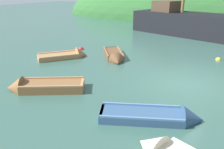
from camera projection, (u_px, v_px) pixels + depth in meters
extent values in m
plane|color=#33564C|center=(182.00, 84.00, 11.13)|extent=(120.00, 120.00, 0.00)
ellipsoid|color=#2D602D|center=(196.00, 17.00, 37.42)|extent=(48.83, 21.57, 13.86)
cube|color=black|center=(199.00, 29.00, 22.11)|extent=(14.42, 7.68, 2.97)
cube|color=#997A51|center=(202.00, 14.00, 21.60)|extent=(13.80, 7.23, 0.10)
cube|color=#4C3828|center=(167.00, 6.00, 23.95)|extent=(2.88, 3.21, 1.10)
cube|color=#335175|center=(141.00, 117.00, 8.10)|extent=(3.13, 2.10, 0.41)
cone|color=#335175|center=(193.00, 120.00, 7.93)|extent=(1.05, 1.19, 0.99)
cube|color=#4F75A1|center=(102.00, 113.00, 8.20)|extent=(0.47, 0.91, 0.28)
cube|color=#4F75A1|center=(156.00, 114.00, 8.00)|extent=(0.53, 0.95, 0.05)
cube|color=#4F75A1|center=(127.00, 113.00, 8.09)|extent=(0.53, 0.95, 0.05)
cube|color=#4F75A1|center=(141.00, 118.00, 7.57)|extent=(2.71, 1.19, 0.07)
cube|color=#4F75A1|center=(141.00, 105.00, 8.46)|extent=(2.71, 1.19, 0.07)
cube|color=#9E7047|center=(58.00, 57.00, 15.20)|extent=(2.60, 2.78, 0.40)
cone|color=#9E7047|center=(82.00, 55.00, 15.78)|extent=(1.30, 1.24, 1.14)
cube|color=tan|center=(39.00, 58.00, 14.74)|extent=(0.91, 0.78, 0.28)
cube|color=tan|center=(65.00, 55.00, 15.31)|extent=(0.97, 0.84, 0.05)
cube|color=tan|center=(51.00, 56.00, 14.99)|extent=(0.97, 0.84, 0.05)
cube|color=tan|center=(59.00, 56.00, 14.63)|extent=(1.70, 2.02, 0.07)
cube|color=tan|center=(57.00, 52.00, 15.61)|extent=(1.70, 2.02, 0.07)
cube|color=brown|center=(113.00, 55.00, 15.72)|extent=(2.49, 2.84, 0.46)
cone|color=brown|center=(117.00, 62.00, 14.15)|extent=(1.23, 1.16, 1.03)
cube|color=#8E6242|center=(111.00, 49.00, 16.91)|extent=(0.85, 0.67, 0.32)
cube|color=#8E6242|center=(114.00, 54.00, 15.22)|extent=(0.91, 0.73, 0.05)
cube|color=#8E6242|center=(112.00, 50.00, 16.10)|extent=(0.91, 0.73, 0.05)
cube|color=#8E6242|center=(106.00, 51.00, 15.56)|extent=(1.65, 2.20, 0.07)
cube|color=#8E6242|center=(120.00, 51.00, 15.69)|extent=(1.65, 2.20, 0.07)
cone|color=beige|center=(150.00, 147.00, 6.51)|extent=(1.05, 1.22, 1.03)
cube|color=brown|center=(53.00, 87.00, 10.42)|extent=(3.02, 2.42, 0.49)
cone|color=brown|center=(15.00, 88.00, 10.35)|extent=(1.16, 1.29, 1.09)
cube|color=#AE7B4F|center=(82.00, 85.00, 10.45)|extent=(0.63, 0.95, 0.34)
cube|color=#AE7B4F|center=(42.00, 84.00, 10.34)|extent=(0.69, 1.00, 0.05)
cube|color=#AE7B4F|center=(63.00, 84.00, 10.37)|extent=(0.69, 1.00, 0.05)
cube|color=#AE7B4F|center=(55.00, 78.00, 10.82)|extent=(2.43, 1.48, 0.07)
cube|color=#AE7B4F|center=(50.00, 87.00, 9.83)|extent=(2.43, 1.48, 0.07)
sphere|color=yellow|center=(218.00, 60.00, 14.90)|extent=(0.34, 0.34, 0.34)
sphere|color=red|center=(81.00, 49.00, 17.49)|extent=(0.41, 0.41, 0.41)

